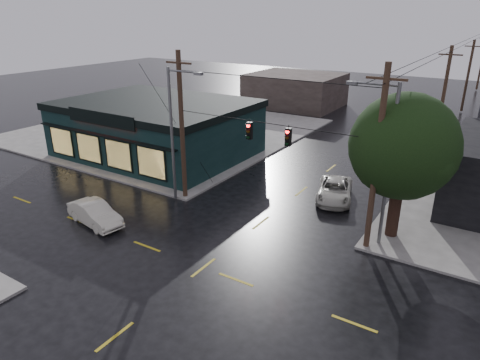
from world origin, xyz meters
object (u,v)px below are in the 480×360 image
Objects in this scene: utility_pole_ne at (366,248)px; suv_silver at (335,190)px; corner_tree at (403,147)px; sedan_cream at (95,214)px; utility_pole_nw at (185,198)px.

utility_pole_ne is 6.73m from suv_silver.
utility_pole_ne is (-0.84, -2.06, -5.52)m from corner_tree.
corner_tree reaches higher than sedan_cream.
utility_pole_ne is 16.36m from sedan_cream.
corner_tree is 18.60m from sedan_cream.
utility_pole_nw is 6.55m from sedan_cream.
corner_tree is 0.82× the size of utility_pole_nw.
corner_tree reaches higher than utility_pole_ne.
sedan_cream is (-2.14, -6.15, 0.71)m from utility_pole_nw.
sedan_cream is at bearing -150.95° from suv_silver.
sedan_cream is (-15.98, -8.21, -4.82)m from corner_tree.
corner_tree is at bearing 8.47° from utility_pole_nw.
corner_tree is 1.68× the size of suv_silver.
utility_pole_nw is at bearing -9.32° from sedan_cream.
utility_pole_nw reaches higher than sedan_cream.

